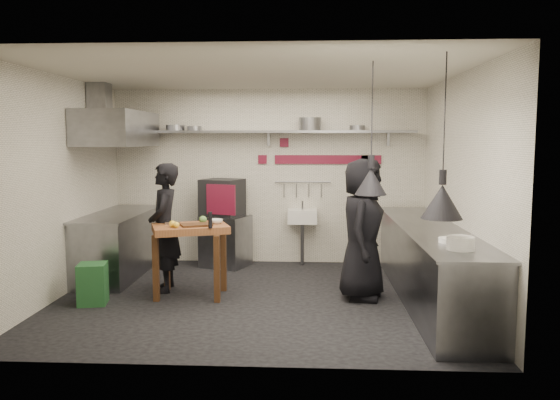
{
  "coord_description": "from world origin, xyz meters",
  "views": [
    {
      "loc": [
        0.65,
        -6.7,
        1.99
      ],
      "look_at": [
        0.28,
        0.3,
        1.22
      ],
      "focal_mm": 35.0,
      "sensor_mm": 36.0,
      "label": 1
    }
  ],
  "objects_px": {
    "combi_oven": "(222,198)",
    "chef_right": "(362,229)",
    "oven_stand": "(226,241)",
    "chef_left": "(164,227)",
    "prep_table": "(191,261)",
    "green_bin": "(93,284)"
  },
  "relations": [
    {
      "from": "chef_left",
      "to": "green_bin",
      "type": "bearing_deg",
      "value": -55.33
    },
    {
      "from": "green_bin",
      "to": "chef_left",
      "type": "xyz_separation_m",
      "value": [
        0.72,
        0.65,
        0.6
      ]
    },
    {
      "from": "oven_stand",
      "to": "green_bin",
      "type": "distance_m",
      "value": 2.48
    },
    {
      "from": "combi_oven",
      "to": "chef_right",
      "type": "relative_size",
      "value": 0.33
    },
    {
      "from": "green_bin",
      "to": "chef_left",
      "type": "distance_m",
      "value": 1.14
    },
    {
      "from": "combi_oven",
      "to": "prep_table",
      "type": "bearing_deg",
      "value": -74.22
    },
    {
      "from": "combi_oven",
      "to": "chef_left",
      "type": "bearing_deg",
      "value": -89.49
    },
    {
      "from": "chef_left",
      "to": "chef_right",
      "type": "height_order",
      "value": "chef_right"
    },
    {
      "from": "green_bin",
      "to": "combi_oven",
      "type": "bearing_deg",
      "value": 59.45
    },
    {
      "from": "oven_stand",
      "to": "green_bin",
      "type": "xyz_separation_m",
      "value": [
        -1.31,
        -2.1,
        -0.15
      ]
    },
    {
      "from": "green_bin",
      "to": "chef_right",
      "type": "xyz_separation_m",
      "value": [
        3.29,
        0.42,
        0.63
      ]
    },
    {
      "from": "oven_stand",
      "to": "chef_left",
      "type": "distance_m",
      "value": 1.63
    },
    {
      "from": "oven_stand",
      "to": "prep_table",
      "type": "distance_m",
      "value": 1.7
    },
    {
      "from": "chef_right",
      "to": "oven_stand",
      "type": "bearing_deg",
      "value": 63.52
    },
    {
      "from": "chef_left",
      "to": "prep_table",
      "type": "bearing_deg",
      "value": 51.52
    },
    {
      "from": "oven_stand",
      "to": "combi_oven",
      "type": "height_order",
      "value": "combi_oven"
    },
    {
      "from": "prep_table",
      "to": "chef_left",
      "type": "relative_size",
      "value": 0.54
    },
    {
      "from": "chef_right",
      "to": "combi_oven",
      "type": "bearing_deg",
      "value": 63.75
    },
    {
      "from": "chef_left",
      "to": "chef_right",
      "type": "xyz_separation_m",
      "value": [
        2.57,
        -0.23,
        0.04
      ]
    },
    {
      "from": "combi_oven",
      "to": "chef_right",
      "type": "bearing_deg",
      "value": -19.65
    },
    {
      "from": "chef_left",
      "to": "oven_stand",
      "type": "bearing_deg",
      "value": 150.51
    },
    {
      "from": "green_bin",
      "to": "prep_table",
      "type": "bearing_deg",
      "value": 20.29
    }
  ]
}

